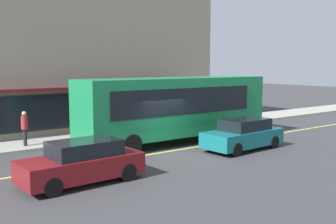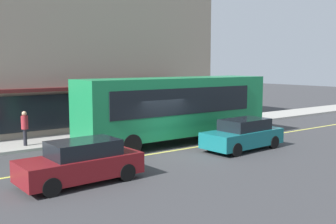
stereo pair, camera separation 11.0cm
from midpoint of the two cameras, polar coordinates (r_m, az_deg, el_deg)
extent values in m
plane|color=#38383A|center=(19.43, -0.09, -5.69)|extent=(120.00, 120.00, 0.00)
cube|color=#9E9B93|center=(23.91, -7.91, -3.21)|extent=(80.00, 3.06, 0.15)
cube|color=#D8D14C|center=(19.43, -0.09, -5.67)|extent=(36.00, 0.16, 0.01)
cube|color=gray|center=(27.58, -18.91, 7.63)|extent=(24.15, 8.09, 9.56)
cube|color=#4C1919|center=(23.57, -15.49, 3.14)|extent=(16.91, 0.70, 0.20)
cube|color=black|center=(23.89, -15.59, 0.05)|extent=(14.49, 0.08, 2.00)
cube|color=#197F47|center=(21.36, 1.32, 0.88)|extent=(11.00, 2.51, 3.00)
cube|color=black|center=(25.06, 11.17, 2.45)|extent=(0.12, 2.10, 1.80)
cube|color=black|center=(22.16, -1.32, 2.03)|extent=(8.80, 0.07, 1.32)
cube|color=black|center=(20.16, 2.88, 1.55)|extent=(8.80, 0.07, 1.32)
cube|color=#0CF259|center=(25.06, 11.33, 4.49)|extent=(0.08, 1.90, 0.36)
cube|color=#2D2D33|center=(25.30, 11.24, -1.18)|extent=(0.16, 2.40, 0.40)
cylinder|color=black|center=(24.68, 6.12, -1.87)|extent=(1.00, 0.30, 1.00)
cylinder|color=black|center=(23.10, 9.94, -2.53)|extent=(1.00, 0.30, 1.00)
cylinder|color=black|center=(20.59, -8.40, -3.63)|extent=(1.00, 0.30, 1.00)
cylinder|color=black|center=(18.67, -5.08, -4.66)|extent=(1.00, 0.30, 1.00)
cylinder|color=#2D2D33|center=(24.95, 1.35, 1.15)|extent=(0.12, 0.12, 3.20)
cube|color=black|center=(25.02, 1.07, 3.81)|extent=(0.30, 0.30, 0.90)
sphere|color=red|center=(25.14, 0.83, 4.44)|extent=(0.18, 0.18, 0.18)
sphere|color=orange|center=(25.15, 0.83, 3.83)|extent=(0.18, 0.18, 0.18)
sphere|color=green|center=(25.17, 0.83, 3.21)|extent=(0.18, 0.18, 0.18)
cube|color=#14666B|center=(20.17, 10.70, -3.62)|extent=(4.38, 2.01, 0.75)
cube|color=black|center=(20.18, 11.01, -1.75)|extent=(2.48, 1.63, 0.55)
cylinder|color=black|center=(18.64, 9.82, -5.31)|extent=(0.65, 0.25, 0.64)
cylinder|color=black|center=(19.72, 6.20, -4.59)|extent=(0.65, 0.25, 0.64)
cylinder|color=black|center=(20.84, 14.93, -4.16)|extent=(0.65, 0.25, 0.64)
cylinder|color=black|center=(21.81, 11.42, -3.59)|extent=(0.65, 0.25, 0.64)
cube|color=maroon|center=(14.64, -12.17, -7.60)|extent=(4.36, 1.94, 0.75)
cube|color=black|center=(14.56, -11.71, -5.04)|extent=(2.46, 1.59, 0.55)
cylinder|color=black|center=(13.43, -16.06, -10.24)|extent=(0.65, 0.24, 0.64)
cylinder|color=black|center=(14.90, -18.52, -8.63)|extent=(0.65, 0.24, 0.64)
cylinder|color=black|center=(14.69, -5.68, -8.53)|extent=(0.65, 0.24, 0.64)
cylinder|color=black|center=(16.05, -8.90, -7.26)|extent=(0.65, 0.24, 0.64)
cylinder|color=black|center=(23.13, -9.21, -2.27)|extent=(0.18, 0.18, 0.88)
cylinder|color=#3F3F47|center=(23.02, -9.25, -0.32)|extent=(0.34, 0.34, 0.70)
sphere|color=tan|center=(22.97, -9.27, 0.85)|extent=(0.25, 0.25, 0.25)
cylinder|color=black|center=(29.50, 10.30, -0.45)|extent=(0.18, 0.18, 0.78)
cylinder|color=#26723F|center=(29.42, 10.33, 0.90)|extent=(0.34, 0.34, 0.62)
sphere|color=tan|center=(29.38, 10.34, 1.72)|extent=(0.22, 0.22, 0.22)
cylinder|color=black|center=(21.27, -19.51, -3.42)|extent=(0.18, 0.18, 0.84)
cylinder|color=maroon|center=(21.16, -19.59, -1.41)|extent=(0.34, 0.34, 0.67)
sphere|color=tan|center=(21.10, -19.64, -0.20)|extent=(0.23, 0.23, 0.23)
camera|label=1|loc=(0.06, -89.86, 0.02)|focal=42.85mm
camera|label=2|loc=(0.06, 90.14, -0.02)|focal=42.85mm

